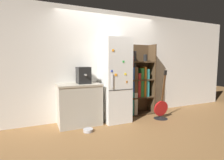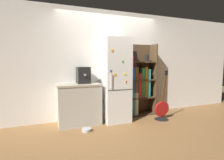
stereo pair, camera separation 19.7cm
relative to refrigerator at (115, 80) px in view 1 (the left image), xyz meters
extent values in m
plane|color=olive|center=(0.00, -0.12, -0.95)|extent=(16.00, 16.00, 0.00)
cube|color=white|center=(0.00, 0.35, 0.35)|extent=(8.00, 0.05, 2.60)
cube|color=white|center=(0.00, 0.00, 0.00)|extent=(0.59, 0.66, 1.89)
cube|color=#333333|center=(0.00, -0.33, -0.18)|extent=(0.57, 0.01, 0.01)
cube|color=#B2B2B7|center=(-0.21, -0.34, 0.02)|extent=(0.02, 0.02, 0.30)
cube|color=orange|center=(0.14, -0.33, -0.01)|extent=(0.04, 0.02, 0.04)
cube|color=yellow|center=(0.10, -0.33, 0.16)|extent=(0.04, 0.02, 0.04)
cube|color=orange|center=(-0.13, -0.33, 0.15)|extent=(0.05, 0.02, 0.05)
cube|color=orange|center=(-0.19, -0.33, 0.65)|extent=(0.05, 0.02, 0.05)
cube|color=blue|center=(-0.22, -0.33, 0.23)|extent=(0.04, 0.01, 0.04)
cube|color=green|center=(0.05, -0.33, 0.42)|extent=(0.04, 0.01, 0.04)
cube|color=#4C3823|center=(0.37, 0.16, -0.04)|extent=(0.03, 0.34, 1.81)
cube|color=#4C3823|center=(1.15, 0.16, -0.04)|extent=(0.03, 0.34, 1.81)
cube|color=#4C3823|center=(0.76, 0.31, -0.04)|extent=(0.82, 0.03, 1.81)
cube|color=#4C3823|center=(0.76, 0.16, -0.93)|extent=(0.76, 0.31, 0.03)
cube|color=#4C3823|center=(0.76, 0.16, -0.49)|extent=(0.76, 0.31, 0.03)
cube|color=#4C3823|center=(0.76, 0.16, -0.04)|extent=(0.76, 0.31, 0.03)
cube|color=#4C3823|center=(0.76, 0.16, 0.41)|extent=(0.76, 0.31, 0.03)
cube|color=#2D59B2|center=(0.43, 0.16, -0.63)|extent=(0.08, 0.23, 0.57)
cube|color=teal|center=(0.51, 0.17, -0.62)|extent=(0.07, 0.27, 0.59)
cube|color=silver|center=(0.60, 0.16, -0.63)|extent=(0.09, 0.28, 0.57)
cube|color=purple|center=(0.43, 0.16, -0.18)|extent=(0.07, 0.23, 0.60)
cube|color=#2D59B2|center=(0.51, 0.15, -0.09)|extent=(0.09, 0.24, 0.77)
cube|color=brown|center=(0.61, 0.16, -0.09)|extent=(0.09, 0.26, 0.77)
cube|color=red|center=(0.70, 0.15, -0.17)|extent=(0.07, 0.26, 0.61)
cube|color=#338C3F|center=(0.80, 0.15, -0.11)|extent=(0.09, 0.23, 0.74)
cube|color=orange|center=(0.88, 0.16, -0.09)|extent=(0.06, 0.27, 0.77)
cube|color=teal|center=(0.96, 0.17, -0.12)|extent=(0.09, 0.26, 0.71)
cube|color=teal|center=(0.42, 0.16, 0.27)|extent=(0.05, 0.21, 0.59)
cube|color=red|center=(0.49, 0.16, 0.27)|extent=(0.07, 0.22, 0.58)
cube|color=#262628|center=(0.57, 0.17, 0.33)|extent=(0.06, 0.27, 0.70)
cylinder|color=black|center=(0.95, 0.16, 0.52)|extent=(0.10, 0.10, 0.18)
cube|color=#BCB7A8|center=(-0.83, 0.05, -0.52)|extent=(0.90, 0.57, 0.85)
cube|color=#B2A893|center=(-0.83, 0.05, -0.07)|extent=(0.92, 0.59, 0.04)
cube|color=black|center=(-0.72, 0.08, 0.13)|extent=(0.27, 0.32, 0.36)
cylinder|color=#A5A39E|center=(-0.72, -0.11, 0.14)|extent=(0.04, 0.06, 0.04)
cone|color=black|center=(1.06, -0.36, -0.92)|extent=(0.34, 0.34, 0.06)
cylinder|color=#B21919|center=(1.06, -0.36, -0.70)|extent=(0.38, 0.10, 0.38)
cube|color=brown|center=(1.06, -0.43, -0.19)|extent=(0.04, 0.11, 0.62)
cube|color=black|center=(1.06, -0.48, 0.17)|extent=(0.07, 0.04, 0.11)
cylinder|color=#B7B7BC|center=(-0.77, -0.44, -0.92)|extent=(0.19, 0.19, 0.06)
torus|color=#B7B7BC|center=(-0.77, -0.44, -0.89)|extent=(0.19, 0.19, 0.01)
camera|label=1|loc=(-1.68, -3.64, 0.40)|focal=28.00mm
camera|label=2|loc=(-1.50, -3.72, 0.40)|focal=28.00mm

